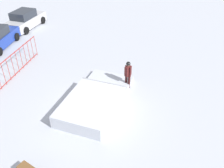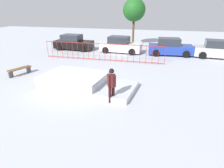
{
  "view_description": "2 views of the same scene",
  "coord_description": "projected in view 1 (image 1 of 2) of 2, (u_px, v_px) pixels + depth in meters",
  "views": [
    {
      "loc": [
        -9.44,
        -3.18,
        8.52
      ],
      "look_at": [
        1.45,
        -0.67,
        0.9
      ],
      "focal_mm": 39.75,
      "sensor_mm": 36.0,
      "label": 1
    },
    {
      "loc": [
        4.64,
        -9.38,
        4.39
      ],
      "look_at": [
        2.68,
        -1.46,
        1.0
      ],
      "focal_mm": 30.13,
      "sensor_mm": 36.0,
      "label": 2
    }
  ],
  "objects": [
    {
      "name": "ground_plane",
      "position": [
        93.0,
        112.0,
        12.99
      ],
      "size": [
        60.0,
        60.0,
        0.0
      ],
      "primitive_type": "plane",
      "color": "#B2B7C1"
    },
    {
      "name": "skate_ramp",
      "position": [
        94.0,
        101.0,
        13.22
      ],
      "size": [
        5.68,
        3.24,
        0.74
      ],
      "rotation": [
        0.0,
        0.0,
        -0.12
      ],
      "color": "silver",
      "rests_on": "ground"
    },
    {
      "name": "skater",
      "position": [
        128.0,
        73.0,
        14.3
      ],
      "size": [
        0.44,
        0.39,
        1.73
      ],
      "rotation": [
        0.0,
        0.0,
        2.57
      ],
      "color": "black",
      "rests_on": "ground"
    },
    {
      "name": "skateboard",
      "position": [
        121.0,
        85.0,
        14.87
      ],
      "size": [
        0.77,
        0.63,
        0.09
      ],
      "rotation": [
        0.0,
        0.0,
        2.52
      ],
      "color": "#3F2D1E",
      "rests_on": "ground"
    },
    {
      "name": "parked_car_silver",
      "position": [
        25.0,
        20.0,
        22.32
      ],
      "size": [
        4.24,
        2.23,
        1.6
      ],
      "rotation": [
        0.0,
        0.0,
        -0.09
      ],
      "color": "#B7B7BC",
      "rests_on": "ground"
    }
  ]
}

